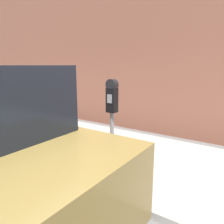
% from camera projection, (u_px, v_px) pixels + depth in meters
% --- Properties ---
extents(ground_plane, '(60.00, 60.00, 0.00)m').
position_uv_depth(ground_plane, '(27.00, 213.00, 2.87)').
color(ground_plane, slate).
extents(sidewalk, '(24.00, 2.80, 0.11)m').
position_uv_depth(sidewalk, '(118.00, 154.00, 4.63)').
color(sidewalk, '#ADAAA3').
rests_on(sidewalk, ground_plane).
extents(building_facade, '(24.00, 0.30, 6.16)m').
position_uv_depth(building_facade, '(162.00, 19.00, 5.68)').
color(building_facade, '#935642').
rests_on(building_facade, ground_plane).
extents(parking_meter, '(0.17, 0.14, 1.59)m').
position_uv_depth(parking_meter, '(112.00, 111.00, 3.38)').
color(parking_meter, gray).
rests_on(parking_meter, sidewalk).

